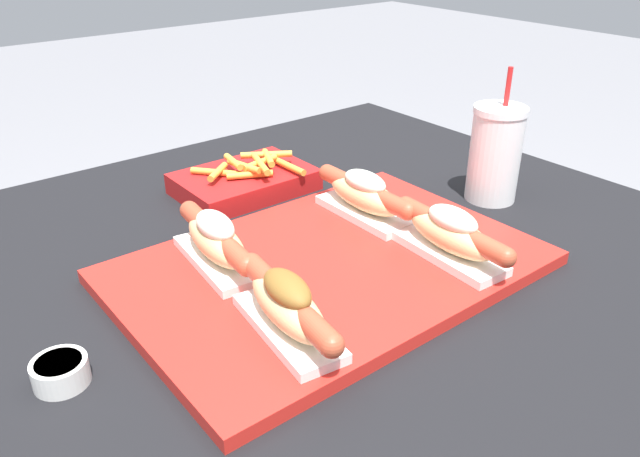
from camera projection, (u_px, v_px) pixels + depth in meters
patio_table at (343, 450)px, 1.04m from camera, size 1.07×1.09×0.74m
serving_tray at (329, 267)px, 0.82m from camera, size 0.54×0.37×0.02m
hot_dog_0 at (288, 306)px, 0.67m from camera, size 0.08×0.20×0.07m
hot_dog_1 at (451, 234)px, 0.81m from camera, size 0.07×0.20×0.07m
hot_dog_2 at (216, 241)px, 0.80m from camera, size 0.08×0.20×0.07m
hot_dog_3 at (364, 195)px, 0.92m from camera, size 0.06×0.20×0.07m
sauce_bowl at (60, 371)px, 0.63m from camera, size 0.06×0.06×0.03m
drink_cup at (498, 155)px, 1.00m from camera, size 0.08×0.08×0.22m
fries_basket at (245, 180)px, 1.05m from camera, size 0.22×0.16×0.06m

